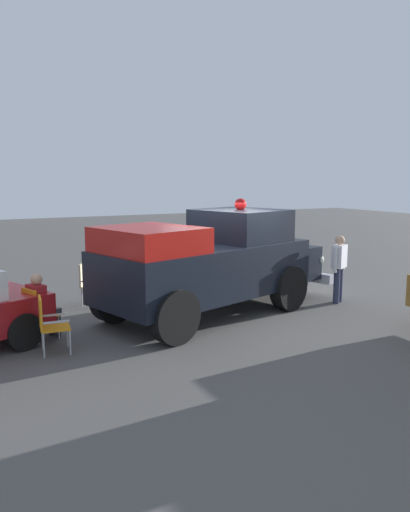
# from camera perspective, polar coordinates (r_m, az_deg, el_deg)

# --- Properties ---
(ground_plane) EXTENTS (60.00, 60.00, 0.00)m
(ground_plane) POSITION_cam_1_polar(r_m,az_deg,el_deg) (11.63, 2.59, -6.44)
(ground_plane) COLOR #514F4C
(vintage_fire_truck) EXTENTS (3.86, 6.32, 2.59)m
(vintage_fire_truck) POSITION_cam_1_polar(r_m,az_deg,el_deg) (11.29, 0.85, -0.68)
(vintage_fire_truck) COLOR black
(vintage_fire_truck) RESTS_ON ground
(lawn_chair_near_truck) EXTENTS (0.64, 0.64, 1.02)m
(lawn_chair_near_truck) POSITION_cam_1_polar(r_m,az_deg,el_deg) (10.07, -18.60, -5.86)
(lawn_chair_near_truck) COLOR #B7BABF
(lawn_chair_near_truck) RESTS_ON ground
(lawn_chair_by_car) EXTENTS (0.66, 0.67, 1.02)m
(lawn_chair_by_car) POSITION_cam_1_polar(r_m,az_deg,el_deg) (12.58, -13.15, -2.73)
(lawn_chair_by_car) COLOR #B7BABF
(lawn_chair_by_car) RESTS_ON ground
(lawn_chair_spare) EXTENTS (0.56, 0.55, 1.02)m
(lawn_chair_spare) POSITION_cam_1_polar(r_m,az_deg,el_deg) (9.30, -17.33, -7.00)
(lawn_chair_spare) COLOR #B7BABF
(lawn_chair_spare) RESTS_ON ground
(spectator_seated) EXTENTS (0.55, 0.63, 1.29)m
(spectator_seated) POSITION_cam_1_polar(r_m,az_deg,el_deg) (10.11, -17.99, -5.14)
(spectator_seated) COLOR #383842
(spectator_seated) RESTS_ON ground
(spectator_standing) EXTENTS (0.43, 0.61, 1.68)m
(spectator_standing) POSITION_cam_1_polar(r_m,az_deg,el_deg) (12.79, 14.91, -0.90)
(spectator_standing) COLOR #2D334C
(spectator_standing) RESTS_ON ground
(traffic_cone) EXTENTS (0.40, 0.40, 0.64)m
(traffic_cone) POSITION_cam_1_polar(r_m,az_deg,el_deg) (14.11, 0.13, -2.41)
(traffic_cone) COLOR orange
(traffic_cone) RESTS_ON ground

